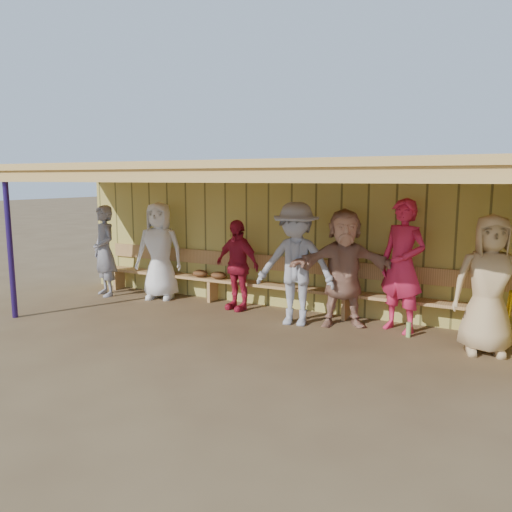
{
  "coord_description": "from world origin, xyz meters",
  "views": [
    {
      "loc": [
        3.66,
        -6.66,
        2.28
      ],
      "look_at": [
        0.0,
        0.35,
        1.05
      ],
      "focal_mm": 35.0,
      "sensor_mm": 36.0,
      "label": 1
    }
  ],
  "objects_px": {
    "player_a": "(104,251)",
    "player_e": "(296,264)",
    "player_h": "(489,285)",
    "player_b": "(159,251)",
    "player_d": "(237,265)",
    "player_g": "(402,266)",
    "bench": "(276,279)",
    "player_f": "(344,268)"
  },
  "relations": [
    {
      "from": "player_h",
      "to": "player_g",
      "type": "bearing_deg",
      "value": 145.23
    },
    {
      "from": "player_e",
      "to": "player_f",
      "type": "height_order",
      "value": "player_e"
    },
    {
      "from": "player_d",
      "to": "player_g",
      "type": "bearing_deg",
      "value": 13.24
    },
    {
      "from": "player_b",
      "to": "player_h",
      "type": "distance_m",
      "value": 5.74
    },
    {
      "from": "player_h",
      "to": "player_b",
      "type": "bearing_deg",
      "value": 161.82
    },
    {
      "from": "player_f",
      "to": "bench",
      "type": "xyz_separation_m",
      "value": [
        -1.36,
        0.43,
        -0.39
      ]
    },
    {
      "from": "player_d",
      "to": "player_a",
      "type": "bearing_deg",
      "value": -161.74
    },
    {
      "from": "player_a",
      "to": "player_d",
      "type": "xyz_separation_m",
      "value": [
        2.81,
        0.28,
        -0.1
      ]
    },
    {
      "from": "player_d",
      "to": "player_h",
      "type": "xyz_separation_m",
      "value": [
        4.01,
        -0.43,
        0.13
      ]
    },
    {
      "from": "player_b",
      "to": "player_f",
      "type": "bearing_deg",
      "value": -20.97
    },
    {
      "from": "player_a",
      "to": "player_e",
      "type": "height_order",
      "value": "player_e"
    },
    {
      "from": "player_f",
      "to": "player_e",
      "type": "bearing_deg",
      "value": 178.44
    },
    {
      "from": "player_e",
      "to": "player_d",
      "type": "bearing_deg",
      "value": 155.47
    },
    {
      "from": "player_b",
      "to": "player_f",
      "type": "xyz_separation_m",
      "value": [
        3.67,
        -0.12,
        -0.01
      ]
    },
    {
      "from": "player_b",
      "to": "player_f",
      "type": "height_order",
      "value": "player_b"
    },
    {
      "from": "player_a",
      "to": "player_e",
      "type": "bearing_deg",
      "value": 22.39
    },
    {
      "from": "player_b",
      "to": "player_e",
      "type": "relative_size",
      "value": 0.96
    },
    {
      "from": "player_f",
      "to": "player_h",
      "type": "xyz_separation_m",
      "value": [
        2.05,
        -0.34,
        0.0
      ]
    },
    {
      "from": "player_d",
      "to": "player_h",
      "type": "relative_size",
      "value": 0.86
    },
    {
      "from": "player_f",
      "to": "player_b",
      "type": "bearing_deg",
      "value": 154.31
    },
    {
      "from": "player_f",
      "to": "player_g",
      "type": "xyz_separation_m",
      "value": [
        0.86,
        0.13,
        0.08
      ]
    },
    {
      "from": "player_d",
      "to": "player_e",
      "type": "bearing_deg",
      "value": -3.88
    },
    {
      "from": "player_b",
      "to": "bench",
      "type": "xyz_separation_m",
      "value": [
        2.31,
        0.31,
        -0.4
      ]
    },
    {
      "from": "bench",
      "to": "player_a",
      "type": "bearing_deg",
      "value": -169.67
    },
    {
      "from": "player_f",
      "to": "player_h",
      "type": "bearing_deg",
      "value": -33.12
    },
    {
      "from": "player_e",
      "to": "player_f",
      "type": "distance_m",
      "value": 0.75
    },
    {
      "from": "player_h",
      "to": "player_f",
      "type": "bearing_deg",
      "value": 157.07
    },
    {
      "from": "player_e",
      "to": "bench",
      "type": "xyz_separation_m",
      "value": [
        -0.67,
        0.71,
        -0.44
      ]
    },
    {
      "from": "player_a",
      "to": "bench",
      "type": "relative_size",
      "value": 0.23
    },
    {
      "from": "player_h",
      "to": "bench",
      "type": "height_order",
      "value": "player_h"
    },
    {
      "from": "player_d",
      "to": "player_g",
      "type": "distance_m",
      "value": 2.82
    },
    {
      "from": "player_g",
      "to": "player_a",
      "type": "bearing_deg",
      "value": -154.49
    },
    {
      "from": "player_f",
      "to": "player_h",
      "type": "distance_m",
      "value": 2.08
    },
    {
      "from": "player_d",
      "to": "player_h",
      "type": "distance_m",
      "value": 4.03
    },
    {
      "from": "player_e",
      "to": "player_h",
      "type": "relative_size",
      "value": 1.05
    },
    {
      "from": "player_f",
      "to": "player_g",
      "type": "bearing_deg",
      "value": -15.39
    },
    {
      "from": "player_e",
      "to": "player_f",
      "type": "xyz_separation_m",
      "value": [
        0.69,
        0.28,
        -0.05
      ]
    },
    {
      "from": "player_e",
      "to": "player_f",
      "type": "relative_size",
      "value": 1.05
    },
    {
      "from": "player_a",
      "to": "player_b",
      "type": "bearing_deg",
      "value": 39.55
    },
    {
      "from": "player_b",
      "to": "player_e",
      "type": "height_order",
      "value": "player_e"
    },
    {
      "from": "player_a",
      "to": "player_d",
      "type": "distance_m",
      "value": 2.83
    },
    {
      "from": "player_g",
      "to": "bench",
      "type": "xyz_separation_m",
      "value": [
        -2.21,
        0.31,
        -0.47
      ]
    }
  ]
}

